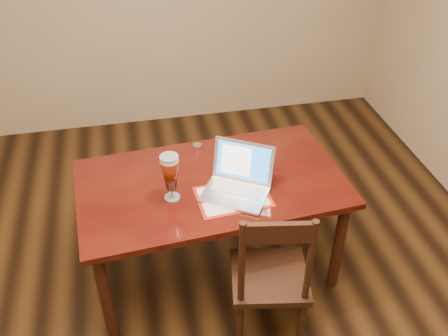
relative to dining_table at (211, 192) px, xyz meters
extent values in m
plane|color=black|center=(-0.21, -0.46, -0.67)|extent=(5.00, 5.00, 0.00)
cube|color=#441209|center=(0.00, 0.01, 0.06)|extent=(1.65, 1.01, 0.04)
cylinder|color=black|center=(-0.68, -0.41, -0.31)|extent=(0.07, 0.07, 0.70)
cylinder|color=black|center=(0.74, -0.30, -0.31)|extent=(0.07, 0.07, 0.70)
cylinder|color=black|center=(-0.74, 0.32, -0.31)|extent=(0.07, 0.07, 0.70)
cylinder|color=black|center=(0.69, 0.43, -0.31)|extent=(0.07, 0.07, 0.70)
cube|color=maroon|center=(0.10, -0.16, 0.08)|extent=(0.44, 0.33, 0.00)
cube|color=white|center=(0.10, -0.16, 0.08)|extent=(0.39, 0.29, 0.00)
cube|color=silver|center=(0.11, -0.16, 0.09)|extent=(0.44, 0.40, 0.02)
cube|color=silver|center=(0.13, -0.12, 0.10)|extent=(0.31, 0.25, 0.00)
cube|color=silver|center=(0.07, -0.22, 0.10)|extent=(0.11, 0.10, 0.00)
cube|color=silver|center=(0.19, -0.03, 0.22)|extent=(0.35, 0.25, 0.24)
cube|color=blue|center=(0.19, -0.03, 0.22)|extent=(0.30, 0.21, 0.20)
cube|color=white|center=(0.15, -0.01, 0.22)|extent=(0.18, 0.13, 0.17)
cylinder|color=silver|center=(-0.24, -0.10, 0.08)|extent=(0.09, 0.09, 0.01)
cylinder|color=silver|center=(-0.24, -0.10, 0.12)|extent=(0.02, 0.02, 0.06)
cylinder|color=silver|center=(-0.24, -0.10, 0.35)|extent=(0.10, 0.10, 0.02)
cylinder|color=silver|center=(-0.24, -0.10, 0.37)|extent=(0.10, 0.10, 0.01)
cylinder|color=white|center=(-0.20, 0.28, 0.10)|extent=(0.06, 0.06, 0.04)
cylinder|color=white|center=(-0.02, 0.35, 0.10)|extent=(0.06, 0.06, 0.04)
cube|color=black|center=(0.23, -0.52, -0.23)|extent=(0.49, 0.47, 0.04)
cylinder|color=black|center=(0.03, -0.65, -0.46)|extent=(0.04, 0.04, 0.41)
cylinder|color=black|center=(0.37, -0.71, -0.46)|extent=(0.04, 0.04, 0.41)
cylinder|color=black|center=(0.09, -0.33, -0.46)|extent=(0.04, 0.04, 0.41)
cylinder|color=black|center=(0.43, -0.39, -0.46)|extent=(0.04, 0.04, 0.41)
cylinder|color=black|center=(0.03, -0.65, 0.06)|extent=(0.04, 0.04, 0.54)
cylinder|color=black|center=(0.37, -0.71, 0.06)|extent=(0.04, 0.04, 0.54)
cube|color=black|center=(0.20, -0.68, 0.26)|extent=(0.34, 0.09, 0.12)
camera|label=1|loc=(-0.40, -2.31, 1.92)|focal=40.00mm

